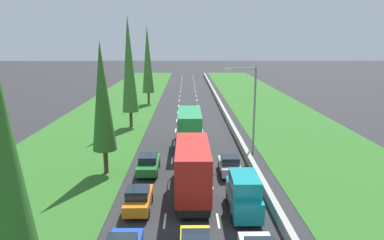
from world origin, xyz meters
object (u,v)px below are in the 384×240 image
at_px(poplar_tree_nearest, 4,157).
at_px(poplar_tree_fourth, 148,60).
at_px(poplar_tree_second, 102,97).
at_px(silver_hatchback_right_lane, 229,165).
at_px(street_light_mast, 251,105).
at_px(green_sedan_left_lane_fourth, 149,163).
at_px(green_box_truck_centre_lane, 189,128).
at_px(red_box_truck_centre_lane, 192,167).
at_px(poplar_tree_third, 129,64).
at_px(teal_van_right_lane, 244,194).
at_px(orange_hatchback_left_lane, 138,199).

relative_size(poplar_tree_nearest, poplar_tree_fourth, 0.82).
xyz_separation_m(poplar_tree_second, poplar_tree_fourth, (0.12, 35.22, 1.30)).
xyz_separation_m(silver_hatchback_right_lane, street_light_mast, (2.78, 5.69, 4.40)).
relative_size(green_sedan_left_lane_fourth, silver_hatchback_right_lane, 1.15).
xyz_separation_m(green_box_truck_centre_lane, poplar_tree_nearest, (-7.75, -24.02, 4.72)).
xyz_separation_m(red_box_truck_centre_lane, green_box_truck_centre_lane, (-0.12, 12.41, 0.00)).
xyz_separation_m(poplar_tree_third, poplar_tree_fourth, (0.52, 17.99, -0.32)).
xyz_separation_m(red_box_truck_centre_lane, poplar_tree_fourth, (-7.48, 39.69, 5.99)).
bearing_deg(green_sedan_left_lane_fourth, red_box_truck_centre_lane, -50.54).
height_order(teal_van_right_lane, green_box_truck_centre_lane, green_box_truck_centre_lane).
bearing_deg(red_box_truck_centre_lane, green_sedan_left_lane_fourth, 129.46).
bearing_deg(red_box_truck_centre_lane, teal_van_right_lane, -43.02).
xyz_separation_m(orange_hatchback_left_lane, street_light_mast, (9.91, 12.42, 4.40)).
xyz_separation_m(red_box_truck_centre_lane, poplar_tree_nearest, (-7.87, -11.61, 4.72)).
relative_size(orange_hatchback_left_lane, poplar_tree_fourth, 0.27).
bearing_deg(poplar_tree_nearest, poplar_tree_fourth, 89.56).
relative_size(red_box_truck_centre_lane, poplar_tree_third, 0.63).
bearing_deg(red_box_truck_centre_lane, poplar_tree_fourth, 100.67).
relative_size(silver_hatchback_right_lane, poplar_tree_second, 0.34).
bearing_deg(red_box_truck_centre_lane, poplar_tree_nearest, -124.15).
height_order(red_box_truck_centre_lane, poplar_tree_fourth, poplar_tree_fourth).
relative_size(teal_van_right_lane, poplar_tree_fourth, 0.34).
height_order(red_box_truck_centre_lane, teal_van_right_lane, red_box_truck_centre_lane).
height_order(green_sedan_left_lane_fourth, green_box_truck_centre_lane, green_box_truck_centre_lane).
height_order(green_sedan_left_lane_fourth, poplar_tree_second, poplar_tree_second).
height_order(green_box_truck_centre_lane, poplar_tree_nearest, poplar_tree_nearest).
height_order(teal_van_right_lane, poplar_tree_second, poplar_tree_second).
bearing_deg(poplar_tree_nearest, street_light_mast, 56.80).
bearing_deg(orange_hatchback_left_lane, poplar_tree_nearest, -114.47).
relative_size(silver_hatchback_right_lane, green_box_truck_centre_lane, 0.41).
height_order(orange_hatchback_left_lane, poplar_tree_fourth, poplar_tree_fourth).
distance_m(green_sedan_left_lane_fourth, red_box_truck_centre_lane, 6.22).
distance_m(poplar_tree_third, street_light_mast, 18.77).
bearing_deg(green_box_truck_centre_lane, poplar_tree_third, 130.31).
relative_size(green_sedan_left_lane_fourth, poplar_tree_fourth, 0.32).
height_order(green_box_truck_centre_lane, poplar_tree_fourth, poplar_tree_fourth).
height_order(red_box_truck_centre_lane, poplar_tree_second, poplar_tree_second).
xyz_separation_m(green_box_truck_centre_lane, poplar_tree_fourth, (-7.36, 27.28, 5.99)).
bearing_deg(green_box_truck_centre_lane, teal_van_right_lane, -77.20).
bearing_deg(red_box_truck_centre_lane, street_light_mast, 57.97).
relative_size(red_box_truck_centre_lane, poplar_tree_second, 0.81).
distance_m(red_box_truck_centre_lane, poplar_tree_fourth, 40.83).
bearing_deg(silver_hatchback_right_lane, poplar_tree_nearest, -125.54).
distance_m(green_sedan_left_lane_fourth, green_box_truck_centre_lane, 8.69).
bearing_deg(poplar_tree_fourth, poplar_tree_nearest, -90.44).
bearing_deg(poplar_tree_nearest, teal_van_right_lane, 36.66).
xyz_separation_m(green_sedan_left_lane_fourth, street_light_mast, (9.97, 5.09, 4.42)).
bearing_deg(silver_hatchback_right_lane, poplar_tree_fourth, 106.90).
relative_size(silver_hatchback_right_lane, poplar_tree_fourth, 0.27).
distance_m(green_box_truck_centre_lane, street_light_mast, 7.43).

